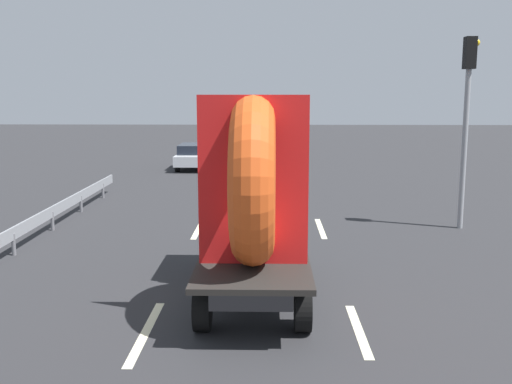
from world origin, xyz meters
TOP-DOWN VIEW (x-y plane):
  - ground_plane at (0.00, 0.00)m, footprint 120.00×120.00m
  - flatbed_truck at (0.02, -0.61)m, footprint 2.02×5.21m
  - distant_sedan at (-3.60, 18.94)m, footprint 1.69×3.95m
  - traffic_light at (5.98, 5.41)m, footprint 0.42×0.36m
  - guardrail at (-6.03, 6.17)m, footprint 0.10×10.72m
  - lane_dash_left_near at (-1.79, -2.54)m, footprint 0.16×2.75m
  - lane_dash_left_far at (-1.79, 5.28)m, footprint 0.16×2.91m
  - lane_dash_right_near at (1.83, -2.38)m, footprint 0.16×2.31m
  - lane_dash_right_far at (1.83, 5.25)m, footprint 0.16×2.58m

SIDE VIEW (x-z plane):
  - ground_plane at x=0.00m, z-range 0.00..0.00m
  - lane_dash_left_near at x=-1.79m, z-range 0.00..0.01m
  - lane_dash_left_far at x=-1.79m, z-range 0.00..0.01m
  - lane_dash_right_near at x=1.83m, z-range 0.00..0.01m
  - lane_dash_right_far at x=1.83m, z-range 0.00..0.01m
  - guardrail at x=-6.03m, z-range 0.17..0.88m
  - distant_sedan at x=-3.60m, z-range 0.05..1.34m
  - flatbed_truck at x=0.02m, z-range -0.15..3.82m
  - traffic_light at x=5.98m, z-range 0.86..6.40m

